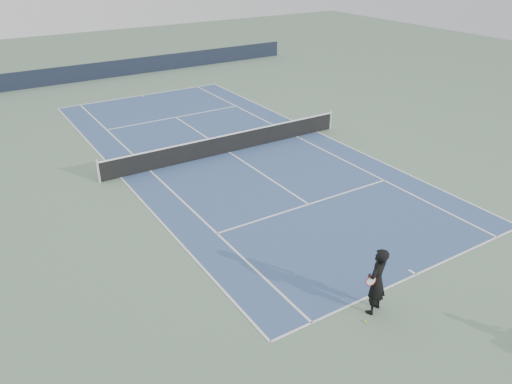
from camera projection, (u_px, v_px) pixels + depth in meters
ground at (229, 152)px, 24.54m from camera, size 80.00×80.00×0.00m
court_surface at (229, 152)px, 24.54m from camera, size 10.97×23.77×0.01m
tennis_net at (229, 143)px, 24.31m from camera, size 12.90×0.10×1.07m
windscreen_far at (113, 69)px, 37.77m from camera, size 30.00×0.25×1.20m
tennis_player at (377, 281)px, 13.62m from camera, size 0.92×0.78×2.04m
tennis_ball at (366, 322)px, 13.62m from camera, size 0.07×0.07×0.07m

